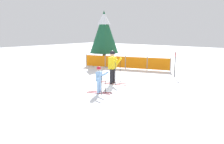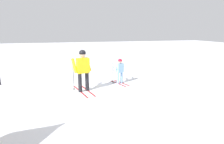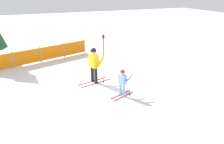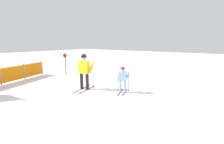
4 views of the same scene
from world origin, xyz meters
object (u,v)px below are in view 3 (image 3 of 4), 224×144
Objects in this scene: skier_adult at (94,62)px; trail_marker at (104,43)px; skier_child at (123,80)px; safety_fence at (40,55)px.

trail_marker is (1.79, 3.59, -0.10)m from skier_adult.
skier_child is at bearing -102.15° from trail_marker.
trail_marker reaches higher than skier_child.
trail_marker is (3.84, -0.43, 0.43)m from safety_fence.
skier_adult reaches higher than safety_fence.
skier_adult is at bearing -116.45° from trail_marker.
trail_marker is at bearing -6.35° from safety_fence.
safety_fence is 3.89m from trail_marker.
trail_marker is at bearing 56.42° from skier_child.
skier_adult is 4.54m from safety_fence.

